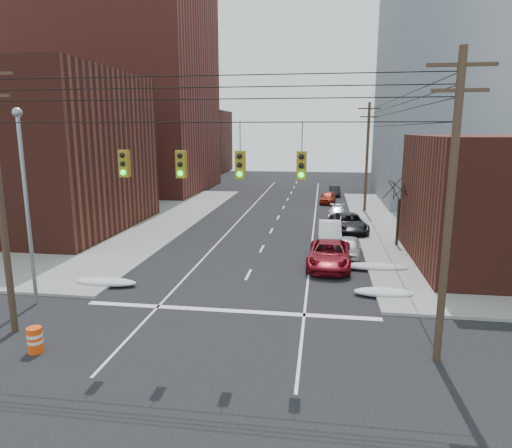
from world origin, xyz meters
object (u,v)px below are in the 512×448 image
(parked_car_c, at_px, (349,223))
(lot_car_d, at_px, (99,213))
(lot_car_b, at_px, (108,214))
(lot_car_c, at_px, (87,218))
(parked_car_e, at_px, (328,197))
(parked_car_b, at_px, (330,232))
(red_pickup, at_px, (329,255))
(parked_car_a, at_px, (349,248))
(lot_car_a, at_px, (90,223))
(construction_barrel, at_px, (35,340))
(parked_car_d, at_px, (337,213))
(parked_car_f, at_px, (335,191))

(parked_car_c, distance_m, lot_car_d, 22.54)
(lot_car_b, height_order, lot_car_c, lot_car_c)
(parked_car_e, xyz_separation_m, lot_car_d, (-20.91, -14.14, 0.20))
(parked_car_b, bearing_deg, red_pickup, -91.31)
(parked_car_a, bearing_deg, parked_car_c, 91.93)
(lot_car_b, bearing_deg, parked_car_b, -108.51)
(parked_car_e, distance_m, lot_car_d, 25.24)
(parked_car_b, xyz_separation_m, lot_car_a, (-19.46, 0.29, 0.06))
(parked_car_b, distance_m, lot_car_d, 21.44)
(red_pickup, bearing_deg, construction_barrel, -128.50)
(lot_car_a, bearing_deg, parked_car_d, -78.04)
(parked_car_c, height_order, parked_car_f, parked_car_c)
(red_pickup, xyz_separation_m, parked_car_a, (1.29, 2.30, -0.11))
(lot_car_d, bearing_deg, lot_car_b, -76.80)
(parked_car_e, bearing_deg, lot_car_a, -130.09)
(parked_car_c, relative_size, lot_car_c, 1.20)
(parked_car_c, xyz_separation_m, parked_car_f, (-0.68, 21.52, -0.13))
(parked_car_c, height_order, lot_car_d, lot_car_d)
(parked_car_e, distance_m, lot_car_c, 26.60)
(red_pickup, xyz_separation_m, lot_car_b, (-19.91, 11.12, 0.03))
(lot_car_d, relative_size, construction_barrel, 4.30)
(parked_car_a, height_order, lot_car_b, lot_car_b)
(red_pickup, xyz_separation_m, parked_car_d, (0.92, 15.55, -0.17))
(lot_car_a, height_order, lot_car_c, lot_car_a)
(parked_car_e, height_order, lot_car_c, lot_car_c)
(parked_car_e, height_order, lot_car_b, lot_car_b)
(parked_car_a, bearing_deg, red_pickup, -114.47)
(parked_car_a, relative_size, parked_car_d, 0.94)
(parked_car_e, bearing_deg, parked_car_a, -80.73)
(construction_barrel, bearing_deg, lot_car_b, 109.94)
(parked_car_f, bearing_deg, red_pickup, -92.87)
(lot_car_a, distance_m, construction_barrel, 21.21)
(lot_car_c, bearing_deg, construction_barrel, -159.43)
(parked_car_a, xyz_separation_m, parked_car_b, (-1.20, 4.11, 0.11))
(parked_car_c, bearing_deg, parked_car_d, 90.54)
(parked_car_d, height_order, lot_car_b, lot_car_b)
(lot_car_a, height_order, lot_car_d, lot_car_d)
(lot_car_c, bearing_deg, lot_car_a, -149.04)
(lot_car_a, distance_m, lot_car_d, 4.65)
(lot_car_c, bearing_deg, parked_car_a, -109.42)
(parked_car_a, xyz_separation_m, parked_car_f, (-0.28, 29.26, -0.03))
(parked_car_c, bearing_deg, lot_car_a, -178.52)
(parked_car_a, relative_size, parked_car_b, 0.83)
(parked_car_e, height_order, parked_car_f, parked_car_e)
(parked_car_a, relative_size, lot_car_a, 0.95)
(red_pickup, distance_m, construction_barrel, 17.07)
(parked_car_a, distance_m, parked_car_d, 13.26)
(lot_car_b, bearing_deg, parked_car_d, -83.25)
(lot_car_a, relative_size, lot_car_c, 0.90)
(parked_car_d, relative_size, lot_car_a, 1.01)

